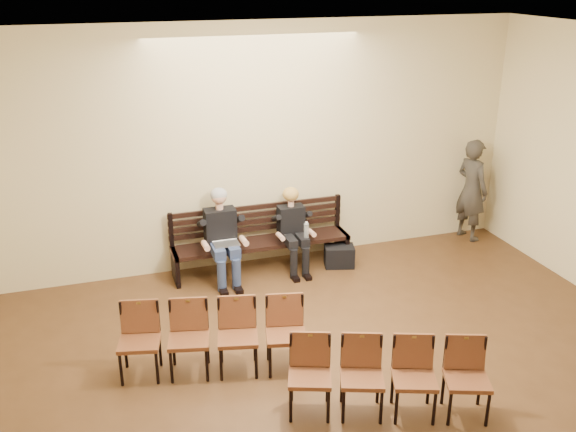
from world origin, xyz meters
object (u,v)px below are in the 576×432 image
bench (262,255)px  water_bottle (306,237)px  seated_man (222,237)px  laptop (226,245)px  bag (339,256)px  passerby (472,182)px  seated_woman (293,234)px  chair_row_back (388,379)px  chair_row_front (213,339)px

bench → water_bottle: 0.74m
seated_man → bench: bearing=11.3°
water_bottle → laptop: bearing=176.5°
bag → passerby: bearing=8.3°
seated_woman → water_bottle: seated_woman is taller
bench → seated_man: size_ratio=2.01×
water_bottle → seated_man: bearing=169.7°
passerby → bench: bearing=78.2°
bag → chair_row_back: 3.39m
bench → seated_man: seated_man is taller
bench → chair_row_back: size_ratio=1.34×
bench → bag: bench is taller
bench → chair_row_front: chair_row_front is taller
bench → chair_row_back: bearing=-85.4°
bench → bag: 1.15m
bag → passerby: size_ratio=0.23×
seated_man → chair_row_front: seated_man is taller
seated_woman → bag: 0.79m
water_bottle → passerby: bearing=8.3°
seated_woman → water_bottle: 0.25m
seated_woman → laptop: bearing=-172.1°
seated_woman → laptop: size_ratio=3.12×
seated_woman → water_bottle: bearing=-59.1°
bench → water_bottle: (0.57, -0.33, 0.35)m
laptop → chair_row_front: bearing=-109.8°
bench → seated_woman: size_ratio=2.40×
seated_woman → chair_row_front: 2.73m
seated_man → passerby: passerby is taller
passerby → chair_row_back: size_ratio=0.98×
seated_man → bag: seated_man is taller
chair_row_front → seated_woman: bearing=66.1°
seated_woman → chair_row_front: bearing=-126.8°
seated_woman → passerby: passerby is taller
bag → passerby: 2.56m
seated_man → bag: bearing=-4.3°
chair_row_front → seated_man: bearing=87.7°
seated_man → bag: (1.72, -0.13, -0.49)m
water_bottle → passerby: size_ratio=0.13×
bench → chair_row_back: chair_row_back is taller
seated_man → passerby: bearing=3.1°
seated_man → bag: size_ratio=3.02×
seated_woman → bag: seated_woman is taller
seated_woman → chair_row_front: seated_woman is taller
bag → chair_row_front: size_ratio=0.21×
laptop → water_bottle: size_ratio=1.45×
seated_woman → seated_man: bearing=180.0°
bench → laptop: (-0.58, -0.26, 0.35)m
bag → chair_row_front: bearing=-138.4°
seated_woman → bench: bearing=164.8°
water_bottle → bag: water_bottle is taller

